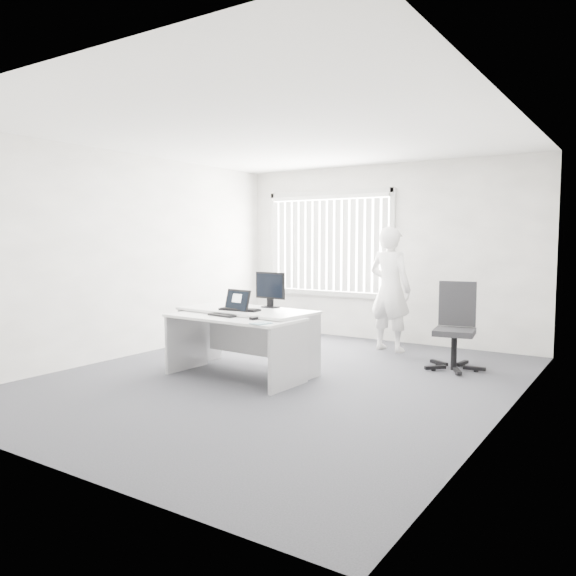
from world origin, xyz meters
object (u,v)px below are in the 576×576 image
Objects in this scene: person at (390,289)px; monitor at (270,290)px; laptop at (227,303)px; desk_near at (234,334)px; desk_far at (247,327)px; office_chair at (455,342)px.

person is 4.08× the size of monitor.
laptop is (-0.97, -2.53, -0.02)m from person.
desk_near is 0.36m from desk_far.
office_chair is 2.84× the size of laptop.
desk_near is 1.50× the size of office_chair.
person is at bearing 141.19° from office_chair.
desk_far is 0.54m from monitor.
laptop is at bearing -100.70° from monitor.
desk_far is at bearing 105.30° from desk_near.
desk_near is 3.71× the size of monitor.
office_chair is at bearing 159.78° from person.
desk_far reaches higher than desk_near.
office_chair reaches higher than desk_near.
office_chair is at bearing 36.21° from monitor.
desk_far is 4.56× the size of laptop.
office_chair is (2.10, 1.52, -0.22)m from desk_far.
monitor reaches higher than laptop.
person is (-1.15, 0.65, 0.56)m from office_chair.
monitor is at bearing -156.93° from office_chair.
office_chair is 1.43m from person.
person reaches higher than monitor.
office_chair is 2.88m from laptop.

